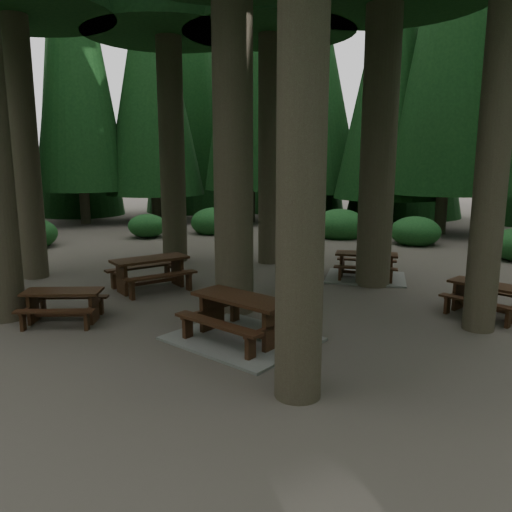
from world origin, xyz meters
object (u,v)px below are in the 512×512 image
Objects in this scene: picnic_table_b at (150,269)px; picnic_table_c at (366,270)px; picnic_table_a at (242,325)px; picnic_table_d at (488,294)px; picnic_table_e at (63,301)px.

picnic_table_b is 5.93m from picnic_table_c.
picnic_table_a is 1.00× the size of picnic_table_c.
picnic_table_a is 5.47m from picnic_table_d.
picnic_table_a is 1.45× the size of picnic_table_d.
picnic_table_e is at bearing -129.79° from picnic_table_d.
picnic_table_b is 1.16× the size of picnic_table_e.
picnic_table_b is 0.87× the size of picnic_table_c.
picnic_table_c is 8.02m from picnic_table_e.
picnic_table_c is at bearing -23.64° from picnic_table_b.
picnic_table_a reaches higher than picnic_table_e.
picnic_table_a is at bearing -110.65° from picnic_table_c.
picnic_table_c is 1.45× the size of picnic_table_d.
picnic_table_c is (-0.04, 5.91, -0.05)m from picnic_table_a.
picnic_table_a reaches higher than picnic_table_c.
picnic_table_a is 1.15× the size of picnic_table_b.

